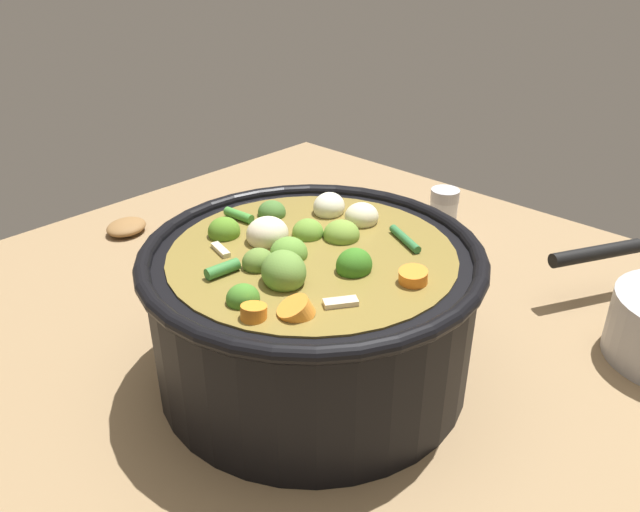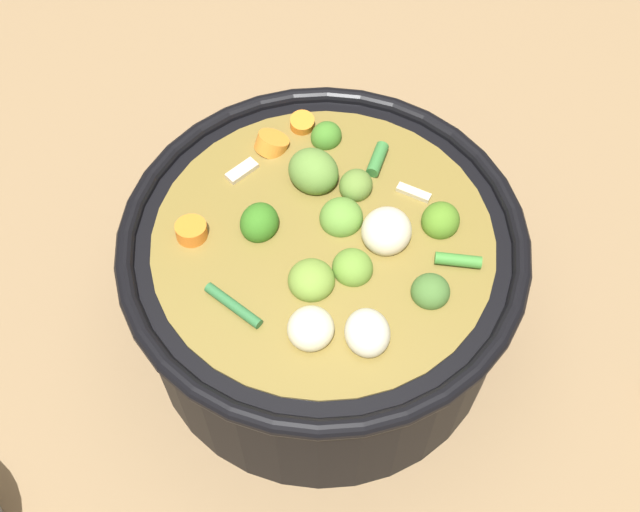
% 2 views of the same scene
% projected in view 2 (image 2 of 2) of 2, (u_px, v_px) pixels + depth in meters
% --- Properties ---
extents(ground_plane, '(1.10, 1.10, 0.00)m').
position_uv_depth(ground_plane, '(323.00, 322.00, 0.74)').
color(ground_plane, '#8C704C').
extents(cooking_pot, '(0.33, 0.33, 0.17)m').
position_uv_depth(cooking_pot, '(323.00, 280.00, 0.68)').
color(cooking_pot, black).
rests_on(cooking_pot, ground_plane).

